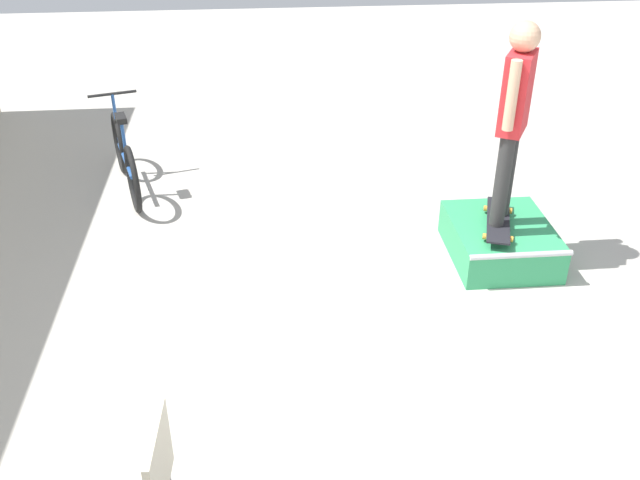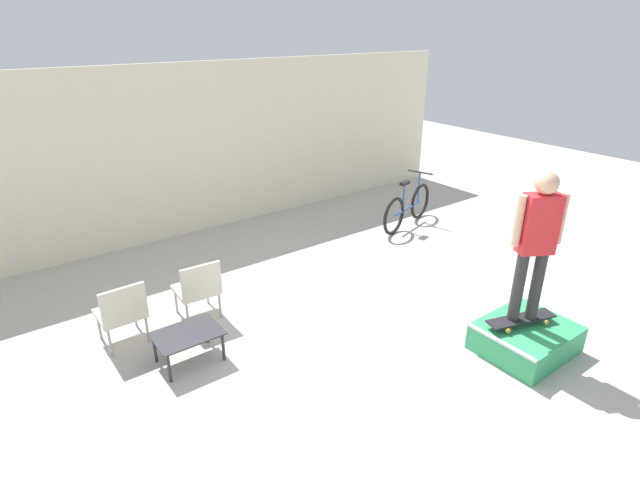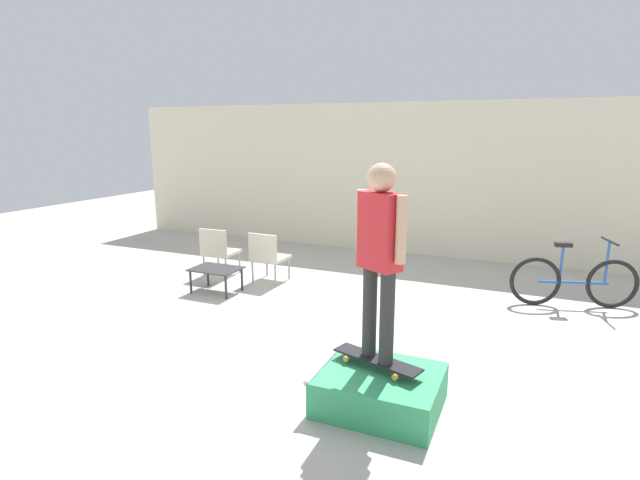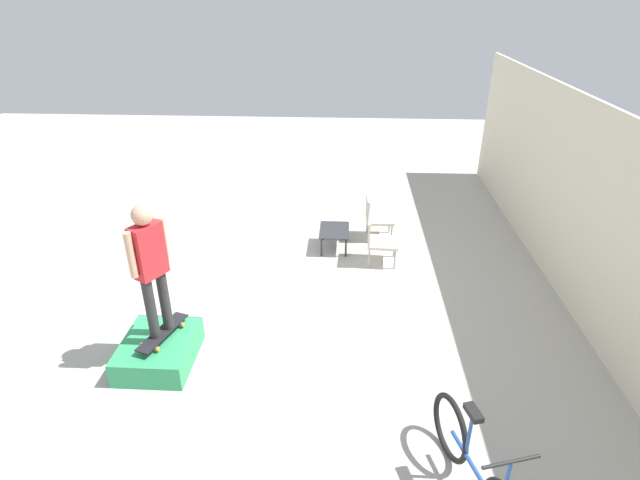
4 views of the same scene
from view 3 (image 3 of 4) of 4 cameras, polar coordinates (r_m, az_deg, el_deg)
ground_plane at (r=6.26m, az=-4.95°, el=-10.77°), size 24.00×24.00×0.00m
house_wall_back at (r=10.22m, az=7.71°, el=6.94°), size 12.00×0.06×3.00m
skate_ramp_box at (r=4.73m, az=6.84°, el=-16.63°), size 1.09×0.90×0.36m
skateboard_on_ramp at (r=4.68m, az=6.52°, el=-13.45°), size 0.88×0.45×0.07m
person_skater at (r=4.33m, az=6.86°, el=-0.78°), size 0.51×0.36×1.76m
coffee_table at (r=7.87m, az=-11.79°, el=-3.52°), size 0.74×0.54×0.38m
patio_chair_left at (r=8.72m, az=-11.54°, el=-1.04°), size 0.53×0.53×0.84m
patio_chair_right at (r=8.21m, az=-5.99°, el=-1.69°), size 0.55×0.55×0.84m
bicycle at (r=7.93m, az=27.01°, el=-4.20°), size 1.69×0.64×0.98m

